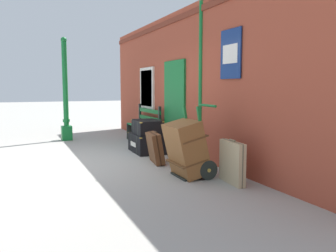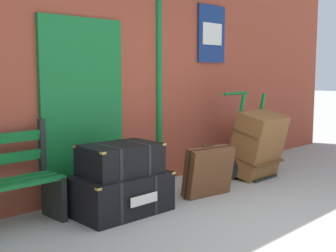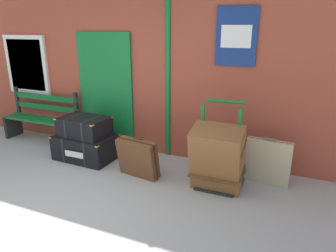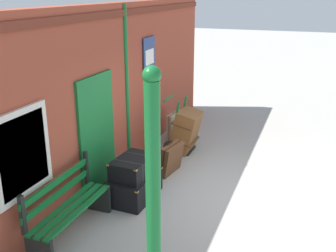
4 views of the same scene
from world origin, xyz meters
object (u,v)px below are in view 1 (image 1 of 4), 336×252
object	(u,v)px
large_brown_trunk	(186,148)
lamp_post	(66,102)
steamer_trunk_base	(147,143)
porters_trolley	(195,160)
suitcase_brown	(155,148)
steamer_trunk_middle	(147,127)
suitcase_umber	(232,162)
platform_bench	(144,126)

from	to	relation	value
large_brown_trunk	lamp_post	bearing A→B (deg)	-165.44
steamer_trunk_base	porters_trolley	world-z (taller)	porters_trolley
porters_trolley	suitcase_brown	distance (m)	1.22
steamer_trunk_middle	suitcase_brown	distance (m)	1.21
porters_trolley	large_brown_trunk	world-z (taller)	porters_trolley
steamer_trunk_middle	large_brown_trunk	size ratio (longest dim) A/B	0.88
steamer_trunk_middle	suitcase_umber	world-z (taller)	steamer_trunk_middle
suitcase_brown	porters_trolley	bearing A→B (deg)	12.46
suitcase_brown	suitcase_umber	bearing A→B (deg)	17.42
lamp_post	steamer_trunk_base	bearing A→B (deg)	29.12
steamer_trunk_base	steamer_trunk_middle	size ratio (longest dim) A/B	1.22
lamp_post	steamer_trunk_base	distance (m)	3.11
porters_trolley	suitcase_brown	size ratio (longest dim) A/B	1.79
platform_bench	suitcase_umber	xyz separation A→B (m)	(4.32, -0.09, -0.12)
platform_bench	steamer_trunk_middle	bearing A→B (deg)	-16.80
suitcase_umber	lamp_post	bearing A→B (deg)	-162.43
suitcase_umber	steamer_trunk_base	bearing A→B (deg)	-173.98
lamp_post	suitcase_brown	bearing A→B (deg)	17.64
porters_trolley	lamp_post	bearing A→B (deg)	-163.58
steamer_trunk_middle	suitcase_umber	distance (m)	2.99
lamp_post	platform_bench	world-z (taller)	lamp_post
porters_trolley	large_brown_trunk	distance (m)	0.27
lamp_post	suitcase_umber	world-z (taller)	lamp_post
porters_trolley	suitcase_umber	size ratio (longest dim) A/B	1.73
steamer_trunk_base	suitcase_umber	world-z (taller)	suitcase_umber
steamer_trunk_base	suitcase_brown	bearing A→B (deg)	-12.56
lamp_post	steamer_trunk_middle	bearing A→B (deg)	29.04
lamp_post	platform_bench	xyz separation A→B (m)	(1.27, 1.86, -0.63)
lamp_post	large_brown_trunk	bearing A→B (deg)	14.56
lamp_post	suitcase_brown	size ratio (longest dim) A/B	4.23
porters_trolley	suitcase_umber	world-z (taller)	porters_trolley
large_brown_trunk	suitcase_brown	world-z (taller)	large_brown_trunk
suitcase_brown	suitcase_umber	size ratio (longest dim) A/B	0.97
lamp_post	suitcase_umber	xyz separation A→B (m)	(5.59, 1.77, -0.75)
porters_trolley	suitcase_umber	distance (m)	0.70
lamp_post	steamer_trunk_base	world-z (taller)	lamp_post
platform_bench	steamer_trunk_base	distance (m)	1.43
platform_bench	suitcase_brown	xyz separation A→B (m)	(2.50, -0.67, -0.14)
steamer_trunk_base	steamer_trunk_middle	xyz separation A→B (m)	(0.01, -0.00, 0.37)
steamer_trunk_middle	platform_bench	bearing A→B (deg)	163.20
steamer_trunk_base	porters_trolley	size ratio (longest dim) A/B	0.86
porters_trolley	large_brown_trunk	xyz separation A→B (m)	(-0.00, -0.17, 0.21)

